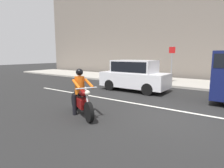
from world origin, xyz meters
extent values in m
plane|color=black|center=(0.00, 0.00, 0.00)|extent=(80.00, 80.00, 0.00)
cube|color=#A8A399|center=(0.00, 8.00, 0.07)|extent=(40.00, 4.40, 0.14)
cube|color=slate|center=(0.00, 11.40, 5.36)|extent=(40.00, 1.40, 10.73)
cube|color=silver|center=(0.34, 0.90, 0.00)|extent=(18.00, 0.14, 0.01)
cylinder|color=black|center=(-2.06, -1.97, 0.33)|extent=(0.63, 0.41, 0.65)
cylinder|color=black|center=(-3.45, -1.24, 0.33)|extent=(0.63, 0.41, 0.65)
cylinder|color=silver|center=(-2.16, -1.91, 0.70)|extent=(0.35, 0.22, 0.80)
cube|color=maroon|center=(-2.76, -1.60, 0.47)|extent=(0.90, 0.65, 0.32)
ellipsoid|color=maroon|center=(-2.56, -1.71, 0.85)|extent=(0.54, 0.43, 0.22)
cube|color=black|center=(-2.92, -1.52, 0.75)|extent=(0.57, 0.45, 0.10)
cylinder|color=silver|center=(-2.22, -1.88, 1.07)|extent=(0.36, 0.64, 0.04)
sphere|color=silver|center=(-2.15, -1.92, 0.93)|extent=(0.17, 0.17, 0.17)
cylinder|color=silver|center=(-2.95, -1.32, 0.35)|extent=(0.65, 0.38, 0.07)
cylinder|color=black|center=(-2.97, -1.72, 0.36)|extent=(0.20, 0.20, 0.73)
cylinder|color=black|center=(-2.79, -1.36, 0.36)|extent=(0.20, 0.20, 0.73)
cylinder|color=orange|center=(-2.86, -1.55, 1.05)|extent=(0.46, 0.46, 0.62)
cylinder|color=orange|center=(-2.64, -1.91, 1.15)|extent=(0.70, 0.42, 0.26)
cylinder|color=orange|center=(-2.44, -1.52, 1.15)|extent=(0.70, 0.42, 0.26)
sphere|color=tan|center=(-2.84, -1.56, 1.48)|extent=(0.20, 0.20, 0.20)
sphere|color=black|center=(-2.84, -1.56, 1.51)|extent=(0.25, 0.25, 0.25)
cube|color=silver|center=(-3.48, 3.51, 0.66)|extent=(3.96, 1.70, 0.84)
cube|color=silver|center=(-3.48, 3.51, 1.44)|extent=(2.45, 1.56, 0.72)
cube|color=black|center=(-3.48, 3.51, 1.44)|extent=(2.26, 1.59, 0.58)
cylinder|color=black|center=(-2.26, 3.51, 0.32)|extent=(0.64, 1.76, 0.64)
cylinder|color=black|center=(-4.71, 3.51, 0.32)|extent=(0.64, 1.76, 0.64)
cylinder|color=gray|center=(-2.51, 7.22, 1.42)|extent=(0.08, 0.08, 2.56)
cube|color=red|center=(-2.51, 7.19, 2.45)|extent=(0.44, 0.03, 0.44)
camera|label=1|loc=(1.80, -6.08, 2.10)|focal=29.69mm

